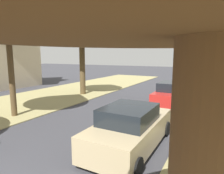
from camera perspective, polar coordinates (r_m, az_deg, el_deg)
name	(u,v)px	position (r m, az deg, el deg)	size (l,w,h in m)	color
stop_sign_far	(210,78)	(11.26, 26.28, 2.40)	(0.81, 0.26, 2.97)	#9EA0A5
street_tree_left_mid_a	(6,2)	(12.13, -28.20, 20.65)	(4.48, 4.48, 7.68)	brown
street_tree_left_mid_b	(81,27)	(17.15, -8.75, 16.53)	(4.28, 4.28, 7.02)	brown
parked_sedan_tan	(131,128)	(7.31, 5.37, -11.71)	(1.95, 4.40, 1.57)	tan
parked_sedan_red	(172,94)	(13.95, 16.91, -2.06)	(1.95, 4.40, 1.57)	red
curbside_mailbox	(180,149)	(5.32, 18.83, -16.49)	(0.22, 0.44, 1.27)	brown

